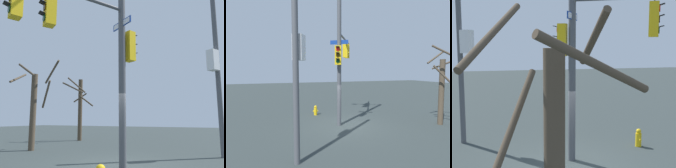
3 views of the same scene
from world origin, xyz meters
The scene contains 5 objects.
ground_plane centered at (0.00, 0.00, 0.00)m, with size 80.00×80.00×0.00m, color #313A39.
main_signal_pole_assembly centered at (0.08, -1.03, 5.09)m, with size 4.88×4.75×9.61m.
secondary_pole_assembly centered at (3.34, 3.53, 4.17)m, with size 0.53×0.68×8.29m.
fire_hydrant centered at (1.19, -3.29, 0.34)m, with size 0.38×0.24×0.73m.
bare_tree_across_street centered at (-5.67, 1.69, 2.36)m, with size 2.60×2.60×4.83m.
Camera 2 is at (4.12, 10.16, 3.40)m, focal length 29.40 mm.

